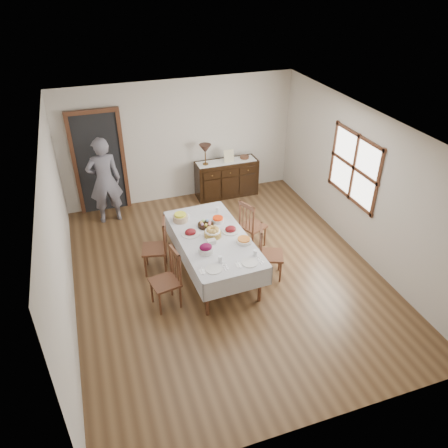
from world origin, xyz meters
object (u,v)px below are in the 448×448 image
object	(u,v)px
dining_table	(213,241)
chair_right_near	(268,252)
sideboard	(227,178)
table_lamp	(205,149)
chair_left_near	(168,278)
person	(104,178)
chair_left_far	(158,246)
chair_right_far	(251,224)

from	to	relation	value
dining_table	chair_right_near	size ratio (longest dim) A/B	2.31
chair_right_near	sideboard	bearing A→B (deg)	16.20
dining_table	table_lamp	world-z (taller)	table_lamp
chair_left_near	sideboard	bearing A→B (deg)	136.26
chair_left_near	person	xyz separation A→B (m)	(-0.60, 2.88, 0.45)
chair_left_far	sideboard	world-z (taller)	chair_left_far
person	chair_left_far	bearing A→B (deg)	103.66
chair_left_far	person	size ratio (longest dim) A/B	0.52
chair_left_far	sideboard	xyz separation A→B (m)	(2.01, 2.24, -0.09)
chair_left_near	chair_right_far	distance (m)	2.07
chair_right_near	chair_right_far	distance (m)	0.90
dining_table	chair_right_far	bearing A→B (deg)	28.32
chair_left_far	table_lamp	xyz separation A→B (m)	(1.52, 2.22, 0.67)
chair_left_near	chair_right_far	xyz separation A→B (m)	(1.78, 1.05, -0.02)
chair_left_near	person	size ratio (longest dim) A/B	0.52
chair_right_far	sideboard	xyz separation A→B (m)	(0.25, 2.09, -0.07)
sideboard	table_lamp	world-z (taller)	table_lamp
chair_left_near	table_lamp	xyz separation A→B (m)	(1.54, 3.12, 0.68)
chair_left_near	chair_right_near	bearing A→B (deg)	84.16
dining_table	chair_left_far	xyz separation A→B (m)	(-0.86, 0.38, -0.15)
chair_left_near	person	bearing A→B (deg)	-179.11
dining_table	chair_left_near	bearing A→B (deg)	-152.44
person	chair_right_far	bearing A→B (deg)	138.77
chair_left_far	chair_right_near	distance (m)	1.86
chair_right_near	sideboard	distance (m)	3.01
chair_left_near	table_lamp	bearing A→B (deg)	142.82
dining_table	table_lamp	size ratio (longest dim) A/B	4.82
chair_left_near	chair_left_far	size ratio (longest dim) A/B	0.99
chair_left_far	chair_right_near	xyz separation A→B (m)	(1.70, -0.75, -0.02)
chair_left_far	sideboard	bearing A→B (deg)	151.51
chair_left_near	chair_right_near	distance (m)	1.73
chair_left_far	chair_right_far	xyz separation A→B (m)	(1.76, 0.15, -0.02)
chair_right_near	chair_right_far	bearing A→B (deg)	18.29
person	table_lamp	size ratio (longest dim) A/B	4.15
person	table_lamp	bearing A→B (deg)	-177.36
table_lamp	chair_left_near	bearing A→B (deg)	-116.35
chair_right_near	person	size ratio (longest dim) A/B	0.50
chair_left_near	sideboard	size ratio (longest dim) A/B	0.72
dining_table	table_lamp	distance (m)	2.74
chair_left_far	person	xyz separation A→B (m)	(-0.62, 1.98, 0.45)
chair_left_far	chair_right_near	size ratio (longest dim) A/B	1.04
chair_right_near	person	bearing A→B (deg)	62.46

